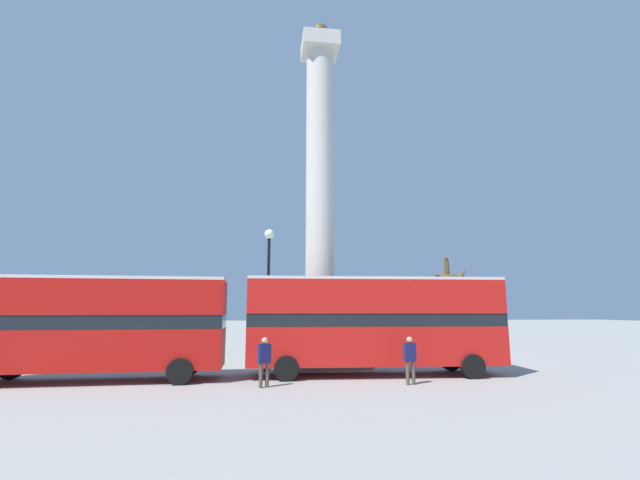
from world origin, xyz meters
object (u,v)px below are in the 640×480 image
Objects in this scene: equestrian_statue at (449,322)px; street_lamp at (268,284)px; monument_column at (320,244)px; pedestrian_near_lamp at (264,359)px; pedestrian_by_plinth at (410,357)px; bus_b at (374,321)px; bus_a at (96,323)px.

equestrian_statue is 14.72m from street_lamp.
street_lamp is (-2.82, -2.15, -2.34)m from monument_column.
pedestrian_near_lamp is 1.01× the size of pedestrian_by_plinth.
bus_a is at bearing -176.01° from bus_b.
bus_a is 11.65m from bus_b.
monument_column reaches higher than bus_a.
street_lamp is 3.77× the size of pedestrian_by_plinth.
pedestrian_by_plinth is (5.46, -4.56, -3.05)m from street_lamp.
bus_a is 5.69× the size of pedestrian_by_plinth.
equestrian_statue reaches higher than bus_b.
bus_a is at bearing -24.38° from pedestrian_by_plinth.
pedestrian_near_lamp is (-2.95, -6.61, -5.38)m from monument_column.
bus_b is 5.55m from pedestrian_near_lamp.
street_lamp reaches higher than equestrian_statue.
monument_column is at bearing 117.00° from bus_b.
bus_b is at bearing -0.19° from bus_a.
bus_a reaches higher than pedestrian_by_plinth.
street_lamp reaches higher than bus_a.
pedestrian_near_lamp is (6.80, -2.14, -1.26)m from bus_a.
monument_column reaches higher than equestrian_statue.
bus_a is 7.52m from street_lamp.
pedestrian_near_lamp is at bearing -15.19° from pedestrian_by_plinth.
equestrian_statue is (7.78, 9.59, -0.33)m from bus_b.
street_lamp is (-12.50, -7.51, 2.06)m from equestrian_statue.
monument_column reaches higher than pedestrian_by_plinth.
pedestrian_by_plinth is at bearing -11.63° from bus_a.
pedestrian_near_lamp reaches higher than pedestrian_by_plinth.
monument_column is 2.93× the size of street_lamp.
bus_b is at bearing -87.43° from pedestrian_by_plinth.
bus_b is 1.65× the size of street_lamp.
monument_column is 10.96× the size of pedestrian_near_lamp.
pedestrian_by_plinth is (-7.04, -12.07, -0.99)m from equestrian_statue.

